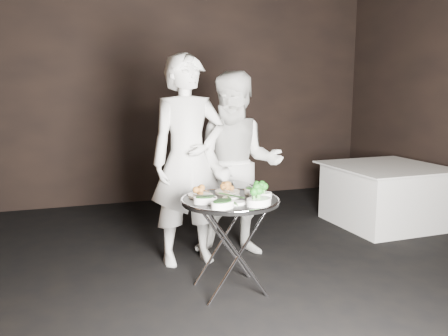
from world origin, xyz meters
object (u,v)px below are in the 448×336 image
object	(u,v)px
tray_stand	(230,241)
dining_table	(385,195)
waiter_left	(188,161)
waiter_right	(238,165)
serving_tray	(230,200)

from	to	relation	value
tray_stand	dining_table	bearing A→B (deg)	26.48
waiter_left	waiter_right	world-z (taller)	waiter_left
serving_tray	waiter_left	xyz separation A→B (m)	(-0.14, 0.72, 0.21)
serving_tray	waiter_left	bearing A→B (deg)	101.21
serving_tray	tray_stand	bearing A→B (deg)	-63.43
dining_table	serving_tray	bearing A→B (deg)	-153.52
tray_stand	serving_tray	xyz separation A→B (m)	(-0.00, 0.00, 0.32)
waiter_right	serving_tray	bearing A→B (deg)	-92.17
waiter_left	waiter_right	size ratio (longest dim) A/B	1.09
waiter_left	serving_tray	bearing A→B (deg)	-83.02
tray_stand	dining_table	world-z (taller)	tray_stand
waiter_left	tray_stand	bearing A→B (deg)	-83.02
serving_tray	waiter_right	distance (m)	0.86
tray_stand	serving_tray	bearing A→B (deg)	116.57
dining_table	tray_stand	bearing A→B (deg)	-153.52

